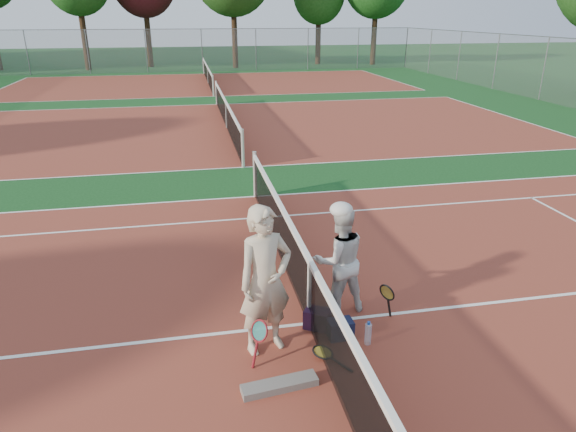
{
  "coord_description": "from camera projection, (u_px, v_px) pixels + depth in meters",
  "views": [
    {
      "loc": [
        -1.49,
        -5.98,
        4.08
      ],
      "look_at": [
        0.0,
        1.5,
        1.05
      ],
      "focal_mm": 32.0,
      "sensor_mm": 36.0,
      "label": 1
    }
  ],
  "objects": [
    {
      "name": "ground",
      "position": [
        309.0,
        324.0,
        7.23
      ],
      "size": [
        130.0,
        130.0,
        0.0
      ],
      "primitive_type": "plane",
      "color": "#103D17",
      "rests_on": "ground"
    },
    {
      "name": "court_main",
      "position": [
        309.0,
        323.0,
        7.23
      ],
      "size": [
        23.77,
        10.97,
        0.01
      ],
      "primitive_type": "cube",
      "color": "maroon",
      "rests_on": "ground"
    },
    {
      "name": "court_far_a",
      "position": [
        227.0,
        128.0,
        19.54
      ],
      "size": [
        23.77,
        10.97,
        0.01
      ],
      "primitive_type": "cube",
      "color": "maroon",
      "rests_on": "ground"
    },
    {
      "name": "court_far_b",
      "position": [
        208.0,
        83.0,
        31.84
      ],
      "size": [
        23.77,
        10.97,
        0.01
      ],
      "primitive_type": "cube",
      "color": "maroon",
      "rests_on": "ground"
    },
    {
      "name": "net_main",
      "position": [
        309.0,
        292.0,
        7.04
      ],
      "size": [
        0.1,
        10.98,
        1.02
      ],
      "primitive_type": null,
      "color": "black",
      "rests_on": "ground"
    },
    {
      "name": "net_far_a",
      "position": [
        226.0,
        114.0,
        19.35
      ],
      "size": [
        0.1,
        10.98,
        1.02
      ],
      "primitive_type": null,
      "color": "black",
      "rests_on": "ground"
    },
    {
      "name": "net_far_b",
      "position": [
        208.0,
        75.0,
        31.66
      ],
      "size": [
        0.1,
        10.98,
        1.02
      ],
      "primitive_type": null,
      "color": "black",
      "rests_on": "ground"
    },
    {
      "name": "fence_back",
      "position": [
        202.0,
        51.0,
        37.67
      ],
      "size": [
        32.0,
        0.06,
        3.0
      ],
      "primitive_type": null,
      "color": "slate",
      "rests_on": "ground"
    },
    {
      "name": "player_a",
      "position": [
        265.0,
        281.0,
        6.36
      ],
      "size": [
        0.83,
        0.67,
        1.97
      ],
      "primitive_type": "imported",
      "rotation": [
        0.0,
        0.0,
        0.32
      ],
      "color": "beige",
      "rests_on": "ground"
    },
    {
      "name": "player_b",
      "position": [
        339.0,
        260.0,
        7.3
      ],
      "size": [
        0.84,
        0.69,
        1.61
      ],
      "primitive_type": "imported",
      "rotation": [
        0.0,
        0.0,
        3.25
      ],
      "color": "silver",
      "rests_on": "ground"
    },
    {
      "name": "racket_red",
      "position": [
        260.0,
        342.0,
        6.35
      ],
      "size": [
        0.36,
        0.35,
        0.57
      ],
      "primitive_type": null,
      "rotation": [
        0.0,
        0.0,
        0.82
      ],
      "color": "maroon",
      "rests_on": "ground"
    },
    {
      "name": "racket_black_held",
      "position": [
        386.0,
        303.0,
        7.2
      ],
      "size": [
        0.33,
        0.34,
        0.58
      ],
      "primitive_type": null,
      "rotation": [
        0.0,
        0.0,
        3.77
      ],
      "color": "black",
      "rests_on": "ground"
    },
    {
      "name": "racket_spare",
      "position": [
        323.0,
        354.0,
        6.52
      ],
      "size": [
        0.57,
        0.64,
        0.1
      ],
      "primitive_type": null,
      "rotation": [
        0.0,
        0.0,
        2.2
      ],
      "color": "black",
      "rests_on": "ground"
    },
    {
      "name": "sports_bag_navy",
      "position": [
        340.0,
        329.0,
        6.88
      ],
      "size": [
        0.34,
        0.24,
        0.26
      ],
      "primitive_type": "cube",
      "rotation": [
        0.0,
        0.0,
        0.05
      ],
      "color": "black",
      "rests_on": "ground"
    },
    {
      "name": "sports_bag_purple",
      "position": [
        317.0,
        319.0,
        7.09
      ],
      "size": [
        0.42,
        0.39,
        0.28
      ],
      "primitive_type": "cube",
      "rotation": [
        0.0,
        0.0,
        -0.57
      ],
      "color": "#28102B",
      "rests_on": "ground"
    },
    {
      "name": "net_cover_canvas",
      "position": [
        280.0,
        385.0,
        5.97
      ],
      "size": [
        0.92,
        0.32,
        0.1
      ],
      "primitive_type": "cube",
      "rotation": [
        0.0,
        0.0,
        0.12
      ],
      "color": "#625C58",
      "rests_on": "ground"
    },
    {
      "name": "water_bottle",
      "position": [
        368.0,
        334.0,
        6.74
      ],
      "size": [
        0.09,
        0.09,
        0.3
      ],
      "primitive_type": "cylinder",
      "color": "#C9DDFF",
      "rests_on": "ground"
    }
  ]
}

